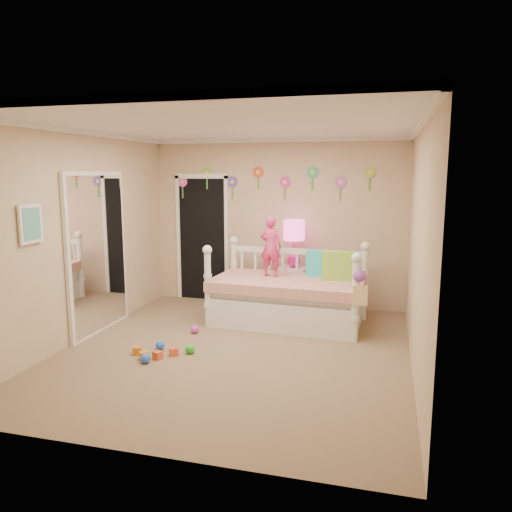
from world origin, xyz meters
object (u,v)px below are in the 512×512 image
(child, at_px, (271,247))
(table_lamp, at_px, (294,236))
(nightstand, at_px, (293,288))
(daybed, at_px, (288,283))

(child, xyz_separation_m, table_lamp, (0.22, 0.62, 0.08))
(nightstand, relative_size, table_lamp, 0.92)
(daybed, relative_size, table_lamp, 2.91)
(nightstand, xyz_separation_m, table_lamp, (0.00, 0.00, 0.81))
(daybed, bearing_deg, nightstand, 97.56)
(table_lamp, bearing_deg, nightstand, 0.00)
(child, distance_m, table_lamp, 0.66)
(daybed, relative_size, child, 2.45)
(daybed, height_order, child, child)
(child, distance_m, nightstand, 0.98)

